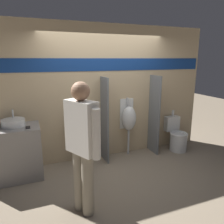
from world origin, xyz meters
The scene contains 11 objects.
ground_plane centered at (0.00, 0.00, 0.00)m, with size 16.00×16.00×0.00m, color gray.
display_wall centered at (0.00, 0.60, 1.36)m, with size 4.59×0.07×2.70m.
sink_counter centered at (-1.78, 0.27, 0.46)m, with size 0.92×0.60×0.92m.
sink_basin centered at (-1.73, 0.33, 0.98)m, with size 0.38×0.38×0.26m.
cell_phone centered at (-1.51, 0.15, 0.93)m, with size 0.07×0.14×0.01m.
divider_near_counter centered at (-0.08, 0.36, 0.85)m, with size 0.03×0.42×1.69m.
divider_mid centered at (1.05, 0.36, 0.85)m, with size 0.03×0.42×1.69m.
urinal_near_counter centered at (-0.65, 0.45, 0.81)m, with size 0.32×0.26×1.24m.
urinal_far centered at (0.49, 0.45, 0.81)m, with size 0.32×0.26×1.24m.
toilet centered at (1.62, 0.27, 0.30)m, with size 0.39×0.56×0.88m.
person_in_vest centered at (-0.87, -1.01, 0.98)m, with size 0.38×0.56×1.77m.
Camera 1 is at (-1.46, -3.57, 2.03)m, focal length 35.00 mm.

